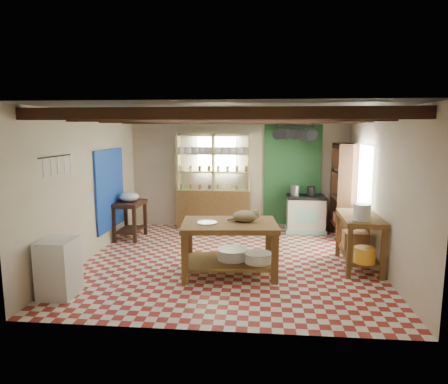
# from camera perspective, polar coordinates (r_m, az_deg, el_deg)

# --- Properties ---
(floor) EXTENTS (5.00, 5.00, 0.02)m
(floor) POSITION_cam_1_polar(r_m,az_deg,el_deg) (7.15, 0.73, -9.81)
(floor) COLOR maroon
(floor) RESTS_ON ground
(ceiling) EXTENTS (5.00, 5.00, 0.02)m
(ceiling) POSITION_cam_1_polar(r_m,az_deg,el_deg) (6.77, 0.78, 11.58)
(ceiling) COLOR #414146
(ceiling) RESTS_ON wall_back
(wall_back) EXTENTS (5.00, 0.04, 2.60)m
(wall_back) POSITION_cam_1_polar(r_m,az_deg,el_deg) (9.31, 2.02, 2.86)
(wall_back) COLOR beige
(wall_back) RESTS_ON floor
(wall_front) EXTENTS (5.00, 0.04, 2.60)m
(wall_front) POSITION_cam_1_polar(r_m,az_deg,el_deg) (4.39, -1.93, -4.09)
(wall_front) COLOR beige
(wall_front) RESTS_ON floor
(wall_left) EXTENTS (0.04, 5.00, 2.60)m
(wall_left) POSITION_cam_1_polar(r_m,az_deg,el_deg) (7.47, -18.73, 0.87)
(wall_left) COLOR beige
(wall_left) RESTS_ON floor
(wall_right) EXTENTS (0.04, 5.00, 2.60)m
(wall_right) POSITION_cam_1_polar(r_m,az_deg,el_deg) (7.09, 21.34, 0.31)
(wall_right) COLOR beige
(wall_right) RESTS_ON floor
(ceiling_beams) EXTENTS (5.00, 3.80, 0.15)m
(ceiling_beams) POSITION_cam_1_polar(r_m,az_deg,el_deg) (6.77, 0.78, 10.57)
(ceiling_beams) COLOR #381F13
(ceiling_beams) RESTS_ON ceiling
(blue_wall_patch) EXTENTS (0.04, 1.40, 1.60)m
(blue_wall_patch) POSITION_cam_1_polar(r_m,az_deg,el_deg) (8.31, -15.95, 0.38)
(blue_wall_patch) COLOR #173FAC
(blue_wall_patch) RESTS_ON wall_left
(green_wall_patch) EXTENTS (1.30, 0.04, 2.30)m
(green_wall_patch) POSITION_cam_1_polar(r_m,az_deg,el_deg) (9.30, 9.73, 2.42)
(green_wall_patch) COLOR #1E4D26
(green_wall_patch) RESTS_ON wall_back
(window_back) EXTENTS (0.90, 0.02, 0.80)m
(window_back) POSITION_cam_1_polar(r_m,az_deg,el_deg) (9.30, -1.06, 5.33)
(window_back) COLOR silver
(window_back) RESTS_ON wall_back
(window_right) EXTENTS (0.02, 1.30, 1.20)m
(window_right) POSITION_cam_1_polar(r_m,az_deg,el_deg) (8.03, 19.32, 2.09)
(window_right) COLOR silver
(window_right) RESTS_ON wall_right
(utensil_rail) EXTENTS (0.06, 0.90, 0.28)m
(utensil_rail) POSITION_cam_1_polar(r_m,az_deg,el_deg) (6.32, -22.88, 3.62)
(utensil_rail) COLOR black
(utensil_rail) RESTS_ON wall_left
(pot_rack) EXTENTS (0.86, 0.12, 0.36)m
(pot_rack) POSITION_cam_1_polar(r_m,az_deg,el_deg) (8.82, 10.09, 8.12)
(pot_rack) COLOR black
(pot_rack) RESTS_ON ceiling
(shelving_unit) EXTENTS (1.70, 0.34, 2.20)m
(shelving_unit) POSITION_cam_1_polar(r_m,az_deg,el_deg) (9.20, -1.48, 1.53)
(shelving_unit) COLOR tan
(shelving_unit) RESTS_ON floor
(tall_rack) EXTENTS (0.40, 0.86, 2.00)m
(tall_rack) POSITION_cam_1_polar(r_m,az_deg,el_deg) (8.81, 16.70, 0.17)
(tall_rack) COLOR #381F13
(tall_rack) RESTS_ON floor
(work_table) EXTENTS (1.57, 1.13, 0.84)m
(work_table) POSITION_cam_1_polar(r_m,az_deg,el_deg) (6.40, 0.78, -8.03)
(work_table) COLOR brown
(work_table) RESTS_ON floor
(stove) EXTENTS (0.84, 0.57, 0.82)m
(stove) POSITION_cam_1_polar(r_m,az_deg,el_deg) (9.14, 11.57, -3.07)
(stove) COLOR beige
(stove) RESTS_ON floor
(prep_table) EXTENTS (0.56, 0.80, 0.79)m
(prep_table) POSITION_cam_1_polar(r_m,az_deg,el_deg) (8.65, -13.28, -3.92)
(prep_table) COLOR #381F13
(prep_table) RESTS_ON floor
(white_cabinet) EXTENTS (0.45, 0.54, 0.80)m
(white_cabinet) POSITION_cam_1_polar(r_m,az_deg,el_deg) (6.05, -22.52, -9.94)
(white_cabinet) COLOR silver
(white_cabinet) RESTS_ON floor
(right_counter) EXTENTS (0.66, 1.25, 0.88)m
(right_counter) POSITION_cam_1_polar(r_m,az_deg,el_deg) (7.05, 18.72, -6.72)
(right_counter) COLOR brown
(right_counter) RESTS_ON floor
(cat) EXTENTS (0.46, 0.40, 0.18)m
(cat) POSITION_cam_1_polar(r_m,az_deg,el_deg) (6.33, 3.05, -3.47)
(cat) COLOR #988759
(cat) RESTS_ON work_table
(steel_tray) EXTENTS (0.34, 0.34, 0.02)m
(steel_tray) POSITION_cam_1_polar(r_m,az_deg,el_deg) (6.25, -2.43, -4.39)
(steel_tray) COLOR #B5B6BD
(steel_tray) RESTS_ON work_table
(basin_large) EXTENTS (0.54, 0.54, 0.17)m
(basin_large) POSITION_cam_1_polar(r_m,az_deg,el_deg) (6.49, 1.22, -8.84)
(basin_large) COLOR silver
(basin_large) RESTS_ON work_table
(basin_small) EXTENTS (0.48, 0.48, 0.15)m
(basin_small) POSITION_cam_1_polar(r_m,az_deg,el_deg) (6.37, 4.90, -9.30)
(basin_small) COLOR silver
(basin_small) RESTS_ON work_table
(kettle_left) EXTENTS (0.20, 0.20, 0.23)m
(kettle_left) POSITION_cam_1_polar(r_m,az_deg,el_deg) (9.03, 10.10, 0.23)
(kettle_left) COLOR #B5B6BD
(kettle_left) RESTS_ON stove
(kettle_right) EXTENTS (0.17, 0.17, 0.21)m
(kettle_right) POSITION_cam_1_polar(r_m,az_deg,el_deg) (9.06, 12.30, 0.13)
(kettle_right) COLOR black
(kettle_right) RESTS_ON stove
(enamel_bowl) EXTENTS (0.41, 0.41, 0.20)m
(enamel_bowl) POSITION_cam_1_polar(r_m,az_deg,el_deg) (8.56, -13.40, -0.67)
(enamel_bowl) COLOR silver
(enamel_bowl) RESTS_ON prep_table
(white_bucket) EXTENTS (0.27, 0.27, 0.26)m
(white_bucket) POSITION_cam_1_polar(r_m,az_deg,el_deg) (6.58, 19.13, -2.74)
(white_bucket) COLOR silver
(white_bucket) RESTS_ON right_counter
(wicker_basket) EXTENTS (0.43, 0.35, 0.29)m
(wicker_basket) POSITION_cam_1_polar(r_m,az_deg,el_deg) (7.35, 18.24, -6.56)
(wicker_basket) COLOR #98633D
(wicker_basket) RESTS_ON right_counter
(yellow_tub) EXTENTS (0.34, 0.34, 0.24)m
(yellow_tub) POSITION_cam_1_polar(r_m,az_deg,el_deg) (6.65, 19.43, -8.49)
(yellow_tub) COLOR #FDAE2A
(yellow_tub) RESTS_ON right_counter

